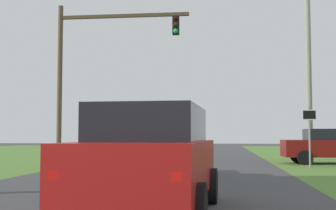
{
  "coord_description": "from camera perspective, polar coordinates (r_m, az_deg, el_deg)",
  "views": [
    {
      "loc": [
        2.22,
        -2.44,
        1.4
      ],
      "look_at": [
        0.04,
        15.99,
        2.62
      ],
      "focal_mm": 48.84,
      "sensor_mm": 36.0,
      "label": 1
    }
  ],
  "objects": [
    {
      "name": "ground_plane",
      "position": [
        13.0,
        -3.18,
        -9.93
      ],
      "size": [
        120.0,
        120.0,
        0.0
      ],
      "primitive_type": "plane",
      "color": "#424244"
    },
    {
      "name": "red_suv_near",
      "position": [
        8.3,
        -2.32,
        -6.46
      ],
      "size": [
        2.43,
        4.64,
        1.93
      ],
      "color": "#9E1411",
      "rests_on": "ground_plane"
    },
    {
      "name": "pickup_truck_lead",
      "position": [
        14.94,
        -3.72,
        -5.31
      ],
      "size": [
        2.4,
        5.31,
        1.94
      ],
      "color": "tan",
      "rests_on": "ground_plane"
    },
    {
      "name": "traffic_light",
      "position": [
        22.83,
        -9.49,
        5.6
      ],
      "size": [
        6.54,
        0.4,
        7.82
      ],
      "color": "brown",
      "rests_on": "ground_plane"
    },
    {
      "name": "keep_moving_sign",
      "position": [
        20.48,
        17.24,
        -2.84
      ],
      "size": [
        0.6,
        0.09,
        2.61
      ],
      "color": "gray",
      "rests_on": "ground_plane"
    },
    {
      "name": "crossing_suv_far",
      "position": [
        23.54,
        19.6,
        -4.76
      ],
      "size": [
        4.47,
        2.15,
        1.69
      ],
      "color": "maroon",
      "rests_on": "ground_plane"
    },
    {
      "name": "utility_pole_right",
      "position": [
        23.46,
        17.12,
        5.21
      ],
      "size": [
        0.28,
        0.28,
        9.97
      ],
      "primitive_type": "cylinder",
      "color": "#9E998E",
      "rests_on": "ground_plane"
    }
  ]
}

